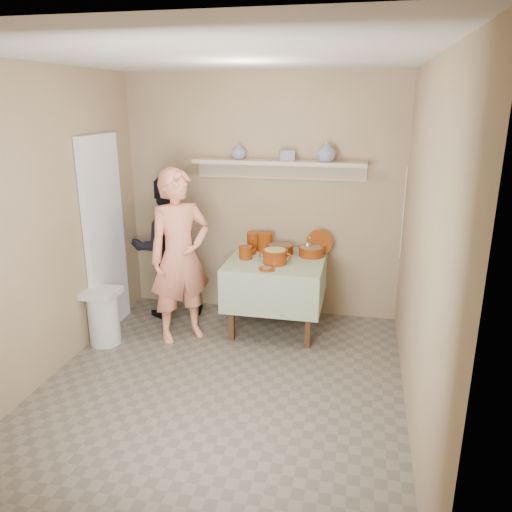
% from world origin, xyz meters
% --- Properties ---
extents(ground, '(3.50, 3.50, 0.00)m').
position_xyz_m(ground, '(0.00, 0.00, 0.00)').
color(ground, '#6A6053').
rests_on(ground, ground).
extents(tile_panel, '(0.06, 0.70, 2.00)m').
position_xyz_m(tile_panel, '(-1.46, 0.95, 1.00)').
color(tile_panel, silver).
rests_on(tile_panel, ground).
extents(plate_stack_a, '(0.14, 0.14, 0.19)m').
position_xyz_m(plate_stack_a, '(-0.05, 1.57, 0.86)').
color(plate_stack_a, '#67280A').
rests_on(plate_stack_a, serving_table).
extents(plate_stack_b, '(0.17, 0.17, 0.20)m').
position_xyz_m(plate_stack_b, '(0.07, 1.55, 0.86)').
color(plate_stack_b, '#67280A').
rests_on(plate_stack_b, serving_table).
extents(bowl_stack, '(0.14, 0.14, 0.14)m').
position_xyz_m(bowl_stack, '(-0.06, 1.23, 0.83)').
color(bowl_stack, '#67280A').
rests_on(bowl_stack, serving_table).
extents(empty_bowl, '(0.15, 0.15, 0.04)m').
position_xyz_m(empty_bowl, '(-0.07, 1.41, 0.78)').
color(empty_bowl, '#67280A').
rests_on(empty_bowl, serving_table).
extents(propped_lid, '(0.30, 0.18, 0.27)m').
position_xyz_m(propped_lid, '(0.65, 1.57, 0.88)').
color(propped_lid, '#67280A').
rests_on(propped_lid, serving_table).
extents(vase_right, '(0.24, 0.24, 0.21)m').
position_xyz_m(vase_right, '(0.69, 1.60, 1.82)').
color(vase_right, navy).
rests_on(vase_right, wall_shelf).
extents(vase_left, '(0.23, 0.23, 0.17)m').
position_xyz_m(vase_left, '(-0.23, 1.63, 1.80)').
color(vase_left, navy).
rests_on(vase_left, wall_shelf).
extents(ceramic_box, '(0.17, 0.14, 0.10)m').
position_xyz_m(ceramic_box, '(0.29, 1.62, 1.77)').
color(ceramic_box, navy).
rests_on(ceramic_box, wall_shelf).
extents(person_cook, '(0.74, 0.72, 1.72)m').
position_xyz_m(person_cook, '(-0.63, 0.86, 0.86)').
color(person_cook, '#E78764').
rests_on(person_cook, ground).
extents(person_helper, '(0.94, 0.88, 1.55)m').
position_xyz_m(person_helper, '(-0.98, 1.39, 0.78)').
color(person_helper, black).
rests_on(person_helper, ground).
extents(room_shell, '(3.04, 3.54, 2.62)m').
position_xyz_m(room_shell, '(0.00, 0.00, 1.61)').
color(room_shell, tan).
rests_on(room_shell, ground).
extents(serving_table, '(0.97, 0.97, 0.76)m').
position_xyz_m(serving_table, '(0.25, 1.28, 0.64)').
color(serving_table, '#4C2D16').
rests_on(serving_table, ground).
extents(cazuela_meat_a, '(0.30, 0.30, 0.10)m').
position_xyz_m(cazuela_meat_a, '(0.25, 1.49, 0.82)').
color(cazuela_meat_a, '#631D04').
rests_on(cazuela_meat_a, serving_table).
extents(cazuela_meat_b, '(0.28, 0.28, 0.10)m').
position_xyz_m(cazuela_meat_b, '(0.58, 1.46, 0.82)').
color(cazuela_meat_b, '#631D04').
rests_on(cazuela_meat_b, serving_table).
extents(ladle, '(0.08, 0.26, 0.19)m').
position_xyz_m(ladle, '(0.55, 1.48, 0.87)').
color(ladle, silver).
rests_on(ladle, cazuela_meat_b).
extents(cazuela_rice, '(0.33, 0.25, 0.14)m').
position_xyz_m(cazuela_rice, '(0.26, 1.14, 0.85)').
color(cazuela_rice, '#631D04').
rests_on(cazuela_rice, serving_table).
extents(front_plate, '(0.16, 0.16, 0.03)m').
position_xyz_m(front_plate, '(0.22, 0.93, 0.77)').
color(front_plate, '#67280A').
rests_on(front_plate, serving_table).
extents(wall_shelf, '(1.80, 0.25, 0.21)m').
position_xyz_m(wall_shelf, '(0.20, 1.65, 1.67)').
color(wall_shelf, tan).
rests_on(wall_shelf, room_shell).
extents(trash_bin, '(0.32, 0.32, 0.56)m').
position_xyz_m(trash_bin, '(-1.34, 0.58, 0.28)').
color(trash_bin, silver).
rests_on(trash_bin, ground).
extents(electrical_cord, '(0.01, 0.05, 0.90)m').
position_xyz_m(electrical_cord, '(1.47, 1.48, 1.25)').
color(electrical_cord, silver).
rests_on(electrical_cord, wall_shelf).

